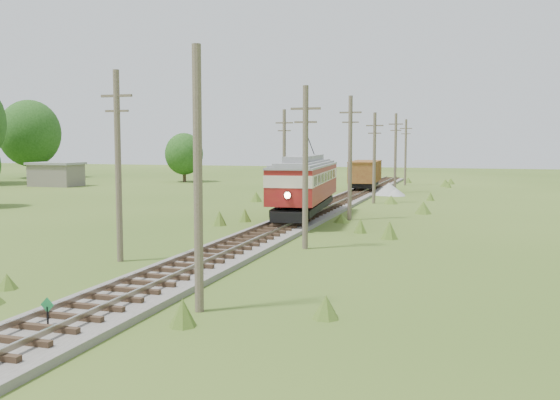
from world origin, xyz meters
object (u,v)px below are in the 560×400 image
(streetcar, at_px, (305,181))
(gravel_pile, at_px, (390,189))
(gondola, at_px, (365,173))
(switch_marker, at_px, (48,312))

(streetcar, relative_size, gravel_pile, 3.55)
(streetcar, bearing_deg, gondola, 84.43)
(switch_marker, distance_m, streetcar, 28.92)
(switch_marker, distance_m, gravel_pile, 52.30)
(gondola, xyz_separation_m, gravel_pile, (3.27, -3.53, -1.56))
(streetcar, bearing_deg, gravel_pile, 76.45)
(switch_marker, distance_m, gondola, 55.73)
(streetcar, height_order, gravel_pile, streetcar)
(switch_marker, relative_size, gondola, 0.12)
(switch_marker, xyz_separation_m, streetcar, (0.20, 28.83, 2.21))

